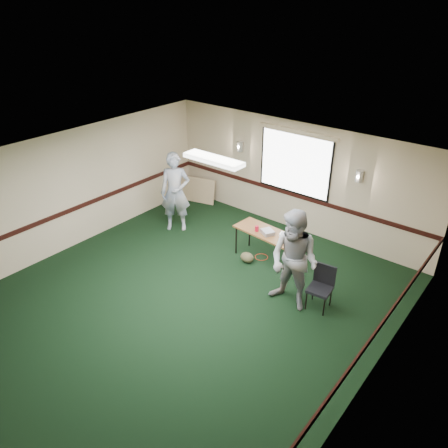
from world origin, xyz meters
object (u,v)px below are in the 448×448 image
Objects in this scene: person_left at (175,192)px; conference_chair at (322,283)px; person_right at (294,261)px; folding_table at (266,234)px; projector at (268,232)px.

conference_chair is at bearing -44.40° from person_left.
person_left is 1.00× the size of person_right.
person_right is at bearing -149.44° from conference_chair.
person_left is at bearing 170.53° from person_right.
folding_table is 1.62m from person_right.
conference_chair is at bearing 40.14° from person_right.
conference_chair is 0.43× the size of person_left.
projector is 0.31× the size of conference_chair.
conference_chair is (1.62, -0.58, -0.27)m from projector.
conference_chair is at bearing 8.53° from projector.
person_left is (-2.64, -0.09, 0.22)m from projector.
conference_chair is (1.69, -0.65, -0.17)m from folding_table.
folding_table is at bearing 165.63° from projector.
projector is at bearing 144.76° from person_right.
projector is at bearing 153.38° from conference_chair.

